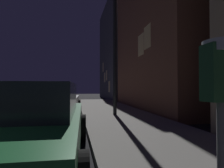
{
  "coord_description": "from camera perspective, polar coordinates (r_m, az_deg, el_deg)",
  "views": [
    {
      "loc": [
        3.65,
        -1.32,
        1.35
      ],
      "look_at": [
        4.11,
        0.98,
        1.4
      ],
      "focal_mm": 29.99,
      "sensor_mm": 36.0,
      "label": 1
    }
  ],
  "objects": [
    {
      "name": "parking_meter",
      "position": [
        1.14,
        30.55,
        -6.36
      ],
      "size": [
        0.19,
        0.19,
        1.45
      ],
      "color": "#59595B",
      "rests_on": "sidewalk"
    },
    {
      "name": "car_green",
      "position": [
        3.64,
        -24.29,
        -11.3
      ],
      "size": [
        2.2,
        4.56,
        1.43
      ],
      "color": "#19592D",
      "rests_on": "ground"
    },
    {
      "name": "car_silver",
      "position": [
        9.72,
        -16.04,
        -4.89
      ],
      "size": [
        2.29,
        4.44,
        1.43
      ],
      "color": "#B7B7BF",
      "rests_on": "ground"
    },
    {
      "name": "street_lamp",
      "position": [
        8.81,
        0.88,
        17.27
      ],
      "size": [
        0.44,
        0.44,
        6.1
      ],
      "color": "black",
      "rests_on": "sidewalk"
    },
    {
      "name": "building_mid",
      "position": [
        14.31,
        24.74,
        17.41
      ],
      "size": [
        8.73,
        9.59,
        11.76
      ],
      "color": "brown",
      "rests_on": "ground"
    },
    {
      "name": "building_far",
      "position": [
        24.29,
        6.34,
        9.35
      ],
      "size": [
        7.19,
        9.8,
        11.54
      ],
      "color": "#4C4C56",
      "rests_on": "ground"
    }
  ]
}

